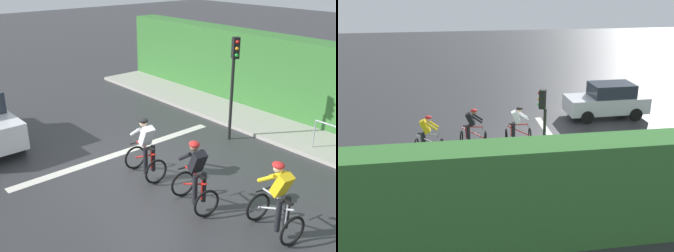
{
  "view_description": "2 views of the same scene",
  "coord_description": "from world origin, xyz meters",
  "views": [
    {
      "loc": [
        6.15,
        8.27,
        5.41
      ],
      "look_at": [
        -0.69,
        0.1,
        1.14
      ],
      "focal_mm": 43.84,
      "sensor_mm": 36.0,
      "label": 1
    },
    {
      "loc": [
        -15.58,
        3.3,
        6.75
      ],
      "look_at": [
        -0.02,
        0.89,
        0.94
      ],
      "focal_mm": 43.04,
      "sensor_mm": 36.0,
      "label": 2
    }
  ],
  "objects": [
    {
      "name": "cyclist_mid",
      "position": [
        0.29,
        0.35,
        0.8
      ],
      "size": [
        0.75,
        1.12,
        1.66
      ],
      "color": "black",
      "rests_on": "ground"
    },
    {
      "name": "pedestrian_railing_kerbside",
      "position": [
        -4.56,
        3.61,
        0.75
      ],
      "size": [
        0.16,
        2.6,
        1.03
      ],
      "color": "#999EA3",
      "rests_on": "ground"
    },
    {
      "name": "hedge_wall",
      "position": [
        -6.66,
        2.0,
        1.45
      ],
      "size": [
        1.1,
        21.67,
        2.91
      ],
      "primitive_type": "cube",
      "color": "#387533",
      "rests_on": "ground"
    },
    {
      "name": "traffic_light_near_crossing",
      "position": [
        -3.28,
        0.14,
        2.22
      ],
      "size": [
        0.27,
        0.29,
        3.34
      ],
      "color": "black",
      "rests_on": "ground"
    },
    {
      "name": "stone_wall_low",
      "position": [
        -6.36,
        2.0,
        0.26
      ],
      "size": [
        0.44,
        21.67,
        0.52
      ],
      "primitive_type": "cube",
      "color": "gray",
      "rests_on": "ground"
    },
    {
      "name": "ground_plane",
      "position": [
        0.0,
        0.0,
        0.0
      ],
      "size": [
        80.0,
        80.0,
        0.0
      ],
      "primitive_type": "plane",
      "color": "#333335"
    },
    {
      "name": "cyclist_second",
      "position": [
        0.31,
        2.28,
        0.8
      ],
      "size": [
        0.87,
        1.19,
        1.66
      ],
      "color": "black",
      "rests_on": "ground"
    },
    {
      "name": "sidewalk_kerb",
      "position": [
        -5.46,
        2.0,
        0.06
      ],
      "size": [
        2.8,
        21.67,
        0.12
      ],
      "primitive_type": "cube",
      "color": "#ADA89E",
      "rests_on": "ground"
    },
    {
      "name": "car_white",
      "position": [
        3.12,
        -4.83,
        0.87
      ],
      "size": [
        1.93,
        4.12,
        1.76
      ],
      "color": "silver",
      "rests_on": "ground"
    },
    {
      "name": "cyclist_lead",
      "position": [
        -0.3,
        4.12,
        0.8
      ],
      "size": [
        0.85,
        1.18,
        1.66
      ],
      "color": "black",
      "rests_on": "ground"
    },
    {
      "name": "road_marking_stop_line",
      "position": [
        0.0,
        -1.3,
        0.0
      ],
      "size": [
        7.0,
        0.3,
        0.01
      ],
      "primitive_type": "cube",
      "color": "silver",
      "rests_on": "ground"
    }
  ]
}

